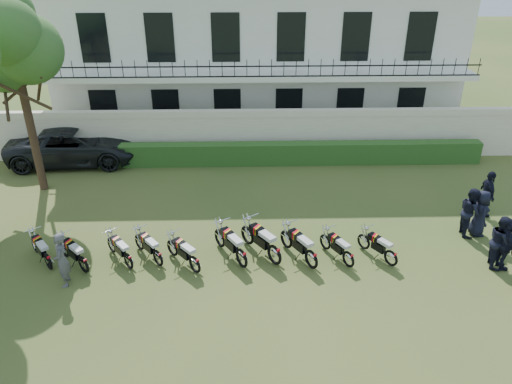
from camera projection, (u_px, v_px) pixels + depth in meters
ground at (267, 255)px, 16.40m from camera, size 100.00×100.00×0.00m
perimeter_wall at (259, 133)px, 22.92m from camera, size 30.00×0.35×2.30m
hedge at (282, 154)px, 22.55m from camera, size 18.00×0.60×1.00m
building at (256, 50)px, 27.01m from camera, size 20.40×9.60×7.40m
tree_west_near at (13, 43)px, 17.86m from camera, size 3.40×3.20×7.90m
motorcycle_0 at (47, 258)px, 15.50m from camera, size 1.16×1.43×0.96m
motorcycle_1 at (83, 261)px, 15.35m from camera, size 1.33×1.34×0.98m
motorcycle_2 at (128, 257)px, 15.54m from camera, size 1.13×1.39×0.93m
motorcycle_3 at (158, 254)px, 15.66m from camera, size 1.16×1.41×0.95m
motorcycle_4 at (195, 261)px, 15.35m from camera, size 1.24×1.42×0.98m
motorcycle_5 at (242, 254)px, 15.57m from camera, size 1.14×1.77×1.10m
motorcycle_6 at (274, 250)px, 15.69m from camera, size 1.31×1.79×1.16m
motorcycle_7 at (312, 255)px, 15.53m from camera, size 1.09×1.75×1.08m
motorcycle_8 at (349, 256)px, 15.62m from camera, size 0.92×1.51×0.92m
motorcycle_9 at (391, 255)px, 15.68m from camera, size 1.03×1.45×0.93m
suv at (75, 145)px, 22.61m from camera, size 6.00×3.04×1.63m
inspector at (62, 260)px, 14.67m from camera, size 0.55×0.71×1.75m
officer_1 at (501, 241)px, 15.52m from camera, size 0.86×1.00×1.76m
officer_2 at (506, 246)px, 15.37m from camera, size 0.43×1.00×1.68m
officer_3 at (480, 213)px, 17.14m from camera, size 0.60×0.86×1.68m
officer_4 at (470, 212)px, 17.16m from camera, size 0.72×0.90×1.76m
officer_5 at (487, 194)px, 18.26m from camera, size 0.50×1.08×1.80m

